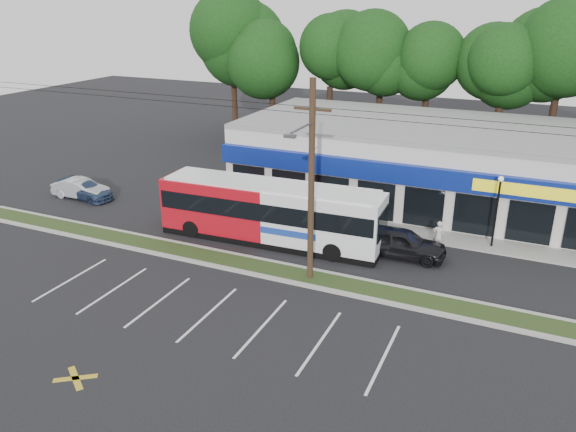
# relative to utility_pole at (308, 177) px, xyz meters

# --- Properties ---
(ground) EXTENTS (120.00, 120.00, 0.00)m
(ground) POSITION_rel_utility_pole_xyz_m (-2.83, -0.93, -5.41)
(ground) COLOR black
(ground) RESTS_ON ground
(grass_strip) EXTENTS (40.00, 1.60, 0.12)m
(grass_strip) POSITION_rel_utility_pole_xyz_m (-2.83, 0.07, -5.35)
(grass_strip) COLOR #243515
(grass_strip) RESTS_ON ground
(curb_south) EXTENTS (40.00, 0.25, 0.14)m
(curb_south) POSITION_rel_utility_pole_xyz_m (-2.83, -0.78, -5.34)
(curb_south) COLOR #9E9E93
(curb_south) RESTS_ON ground
(curb_north) EXTENTS (40.00, 0.25, 0.14)m
(curb_north) POSITION_rel_utility_pole_xyz_m (-2.83, 0.92, -5.34)
(curb_north) COLOR #9E9E93
(curb_north) RESTS_ON ground
(sidewalk) EXTENTS (32.00, 2.20, 0.10)m
(sidewalk) POSITION_rel_utility_pole_xyz_m (2.17, 8.07, -5.36)
(sidewalk) COLOR #9E9E93
(sidewalk) RESTS_ON ground
(strip_mall) EXTENTS (25.00, 12.55, 5.30)m
(strip_mall) POSITION_rel_utility_pole_xyz_m (2.67, 14.99, -2.76)
(strip_mall) COLOR beige
(strip_mall) RESTS_ON ground
(utility_pole) EXTENTS (50.00, 2.77, 10.00)m
(utility_pole) POSITION_rel_utility_pole_xyz_m (0.00, 0.00, 0.00)
(utility_pole) COLOR black
(utility_pole) RESTS_ON ground
(lamp_post) EXTENTS (0.30, 0.30, 4.25)m
(lamp_post) POSITION_rel_utility_pole_xyz_m (8.17, 7.87, -2.74)
(lamp_post) COLOR black
(lamp_post) RESTS_ON ground
(tree_line) EXTENTS (46.76, 6.76, 11.83)m
(tree_line) POSITION_rel_utility_pole_xyz_m (1.17, 25.07, 3.00)
(tree_line) COLOR black
(tree_line) RESTS_ON ground
(metrobus) EXTENTS (13.21, 3.31, 3.52)m
(metrobus) POSITION_rel_utility_pole_xyz_m (-3.74, 3.57, -3.55)
(metrobus) COLOR #B00D19
(metrobus) RESTS_ON ground
(car_dark) EXTENTS (4.86, 2.09, 1.63)m
(car_dark) POSITION_rel_utility_pole_xyz_m (3.74, 4.57, -4.60)
(car_dark) COLOR black
(car_dark) RESTS_ON ground
(car_silver) EXTENTS (4.24, 1.70, 1.37)m
(car_silver) POSITION_rel_utility_pole_xyz_m (-19.30, 4.85, -4.73)
(car_silver) COLOR #B2B7BA
(car_silver) RESTS_ON ground
(car_blue) EXTENTS (4.48, 2.24, 1.25)m
(car_blue) POSITION_rel_utility_pole_xyz_m (-18.89, 4.93, -4.79)
(car_blue) COLOR navy
(car_blue) RESTS_ON ground
(pedestrian_a) EXTENTS (0.68, 0.50, 1.72)m
(pedestrian_a) POSITION_rel_utility_pole_xyz_m (5.40, 6.31, -4.55)
(pedestrian_a) COLOR beige
(pedestrian_a) RESTS_ON ground
(pedestrian_b) EXTENTS (0.93, 0.86, 1.55)m
(pedestrian_b) POSITION_rel_utility_pole_xyz_m (0.34, 6.79, -4.64)
(pedestrian_b) COLOR #B7ADA5
(pedestrian_b) RESTS_ON ground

